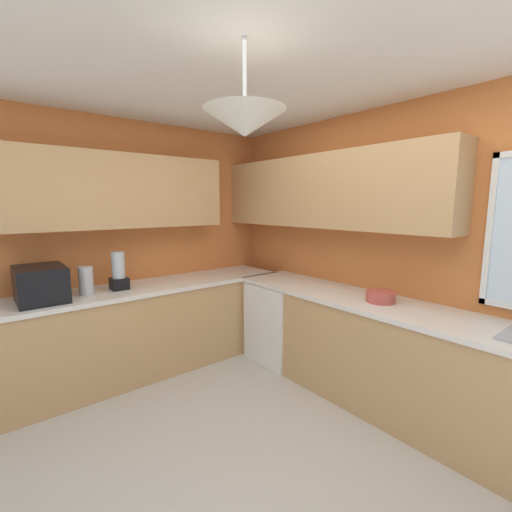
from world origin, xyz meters
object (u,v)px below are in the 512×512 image
Objects in this scene: microwave at (41,284)px; kettle at (86,281)px; bowl at (381,297)px; blender_appliance at (119,272)px; dishwasher at (283,321)px.

microwave is 1.89× the size of kettle.
blender_appliance reaches higher than bowl.
kettle is at bearing 86.64° from microwave.
dishwasher is at bearing -178.48° from bowl.
dishwasher is at bearing 72.78° from microwave.
kettle is 2.54m from bowl.
dishwasher is 1.75m from blender_appliance.
kettle reaches higher than bowl.
dishwasher is at bearing 70.31° from kettle.
dishwasher is 3.63× the size of bowl.
dishwasher is 3.31× the size of kettle.
blender_appliance is at bearing -113.76° from dishwasher.
microwave is at bearing -107.22° from dishwasher.
kettle is at bearing -86.04° from blender_appliance.
kettle reaches higher than dishwasher.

